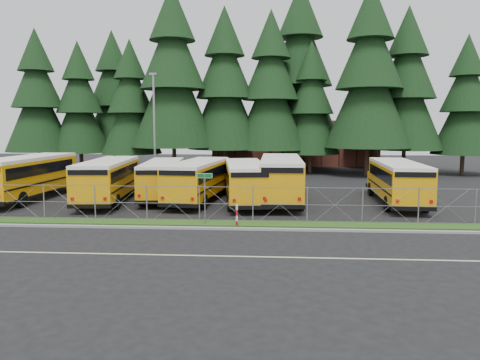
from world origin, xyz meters
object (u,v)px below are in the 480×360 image
bus_3 (163,180)px  striped_bollard (237,215)px  bus_east (396,183)px  street_sign (205,188)px  bus_0 (31,178)px  bus_6 (281,180)px  light_standard (154,124)px  bus_2 (110,181)px  bus_5 (245,183)px  bus_4 (199,181)px

bus_3 → striped_bollard: (6.14, -9.21, -0.78)m
bus_east → street_sign: 14.40m
bus_0 → bus_east: (25.97, -0.08, -0.12)m
bus_0 → street_sign: size_ratio=4.26×
bus_6 → street_sign: (-4.20, -8.15, 0.47)m
light_standard → bus_2: bearing=-92.2°
bus_2 → bus_3: size_ratio=1.07×
bus_0 → bus_east: bearing=1.1°
bus_3 → bus_6: bus_6 is taller
bus_5 → bus_0: bearing=171.3°
bus_east → light_standard: 22.54m
bus_0 → bus_4: 12.35m
bus_5 → bus_east: bus_east is taller
bus_3 → bus_east: size_ratio=0.95×
bus_east → striped_bollard: bus_east is taller
bus_3 → bus_east: (16.47, -1.13, 0.07)m
bus_east → bus_4: bearing=-177.3°
bus_0 → bus_2: 6.09m
bus_6 → bus_4: bearing=-177.3°
street_sign → bus_3: bearing=116.2°
bus_3 → bus_4: 3.03m
bus_0 → bus_3: bus_0 is taller
bus_2 → bus_3: 3.80m
bus_0 → bus_5: 15.59m
bus_6 → street_sign: 9.18m
bus_4 → street_sign: (1.54, -7.90, 0.60)m
street_sign → bus_0: bearing=150.4°
bus_2 → bus_4: bus_2 is taller
bus_0 → striped_bollard: (15.63, -8.16, -0.97)m
bus_east → striped_bollard: bearing=-138.9°
light_standard → street_sign: bearing=-68.1°
striped_bollard → bus_4: bearing=111.9°
bus_4 → bus_east: bearing=5.9°
bus_2 → light_standard: size_ratio=1.11×
bus_0 → light_standard: size_ratio=1.18×
bus_3 → bus_6: 8.63m
bus_6 → striped_bollard: bearing=-106.0°
bus_4 → bus_3: bearing=166.2°
bus_3 → bus_4: size_ratio=0.96×
bus_2 → bus_6: size_ratio=0.94×
bus_2 → bus_3: bus_2 is taller
street_sign → striped_bollard: street_sign is taller
street_sign → bus_east: bearing=32.9°
bus_0 → bus_4: (12.35, 0.01, -0.13)m
bus_5 → bus_east: bearing=-5.0°
bus_2 → street_sign: bearing=-49.1°
bus_3 → bus_east: bearing=-10.0°
bus_3 → striped_bollard: size_ratio=8.75×
bus_4 → bus_6: bus_6 is taller
bus_5 → bus_3: bearing=159.1°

